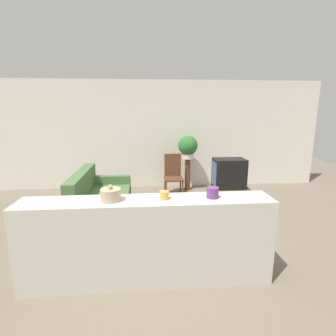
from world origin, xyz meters
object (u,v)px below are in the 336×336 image
wooden_chair (173,174)px  decorative_bowl (110,195)px  television (229,173)px  couch (100,203)px  potted_plant (188,147)px

wooden_chair → decorative_bowl: (-1.02, -3.19, 0.56)m
television → decorative_bowl: bearing=-132.4°
television → wooden_chair: (-1.03, 0.95, -0.22)m
couch → potted_plant: (1.88, 1.63, 0.80)m
wooden_chair → potted_plant: size_ratio=1.72×
couch → wooden_chair: (1.49, 1.32, 0.20)m
wooden_chair → potted_plant: potted_plant is taller
television → decorative_bowl: 3.06m
television → potted_plant: (-0.64, 1.26, 0.38)m
wooden_chair → potted_plant: bearing=38.4°
couch → wooden_chair: wooden_chair is taller
potted_plant → couch: bearing=-139.0°
couch → television: 2.58m
couch → decorative_bowl: bearing=-76.1°
television → wooden_chair: size_ratio=0.66×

